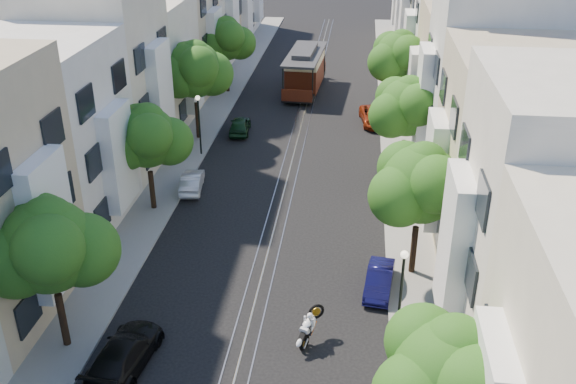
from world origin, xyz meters
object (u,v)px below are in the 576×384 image
(parked_car_e_mid, at_px, (379,280))
(parked_car_e_far, at_px, (375,116))
(tree_e_a, at_px, (451,378))
(tree_w_a, at_px, (50,248))
(tree_e_d, at_px, (400,57))
(tree_w_d, at_px, (226,40))
(parked_car_w_near, at_px, (124,354))
(tree_w_c, at_px, (195,71))
(lamp_west, at_px, (199,116))
(cable_car, at_px, (305,68))
(parked_car_w_far, at_px, (240,125))
(parked_car_w_mid, at_px, (192,182))
(tree_e_b, at_px, (422,186))
(tree_w_b, at_px, (148,139))
(tree_e_c, at_px, (408,109))
(lamp_east, at_px, (402,282))
(sportbike_rider, at_px, (309,326))

(parked_car_e_mid, relative_size, parked_car_e_far, 0.76)
(tree_e_a, relative_size, tree_w_a, 0.94)
(tree_e_d, xyz_separation_m, parked_car_e_far, (-1.66, -1.46, -4.26))
(tree_w_d, xyz_separation_m, parked_car_w_near, (2.74, -34.91, -3.94))
(tree_w_c, bearing_deg, lamp_west, -74.25)
(tree_w_d, xyz_separation_m, cable_car, (6.64, 1.16, -2.56))
(lamp_west, height_order, parked_car_w_far, lamp_west)
(parked_car_e_mid, xyz_separation_m, parked_car_w_mid, (-11.20, 9.30, 0.01))
(tree_e_b, height_order, parked_car_e_mid, tree_e_b)
(tree_e_d, bearing_deg, parked_car_w_far, -158.78)
(tree_w_b, distance_m, lamp_west, 8.22)
(tree_e_c, xyz_separation_m, cable_car, (-7.76, 17.16, -2.56))
(parked_car_w_mid, bearing_deg, lamp_east, 126.12)
(tree_w_a, bearing_deg, sportbike_rider, 7.74)
(tree_e_b, bearing_deg, parked_car_e_mid, -136.52)
(tree_e_b, relative_size, parked_car_e_mid, 1.99)
(tree_w_a, xyz_separation_m, tree_w_c, (0.00, 23.00, 0.34))
(lamp_west, relative_size, cable_car, 0.46)
(tree_w_c, height_order, lamp_east, tree_w_c)
(tree_e_b, bearing_deg, tree_w_a, -154.08)
(parked_car_e_mid, bearing_deg, tree_e_a, -74.08)
(tree_e_d, relative_size, sportbike_rider, 4.19)
(tree_w_d, bearing_deg, tree_w_c, -90.00)
(parked_car_w_mid, bearing_deg, parked_car_e_far, -138.16)
(tree_e_d, relative_size, tree_w_b, 1.09)
(tree_w_d, bearing_deg, tree_e_d, -19.15)
(tree_e_a, relative_size, parked_car_e_mid, 1.87)
(tree_e_d, height_order, parked_car_e_mid, tree_e_d)
(tree_w_a, relative_size, parked_car_w_far, 1.86)
(parked_car_e_mid, distance_m, parked_car_w_near, 11.84)
(cable_car, height_order, parked_car_w_mid, cable_car)
(tree_w_d, bearing_deg, cable_car, 9.91)
(tree_e_b, relative_size, tree_w_c, 0.94)
(tree_w_b, bearing_deg, lamp_east, -36.58)
(lamp_west, bearing_deg, tree_e_a, -61.55)
(lamp_west, height_order, parked_car_w_mid, lamp_west)
(tree_e_d, distance_m, cable_car, 10.30)
(lamp_east, xyz_separation_m, parked_car_w_mid, (-11.90, 12.70, -2.28))
(lamp_east, bearing_deg, parked_car_e_mid, 101.63)
(lamp_east, height_order, sportbike_rider, lamp_east)
(tree_w_d, bearing_deg, parked_car_w_near, -85.51)
(tree_w_a, height_order, cable_car, tree_w_a)
(tree_e_a, height_order, tree_w_a, tree_w_a)
(tree_e_c, distance_m, lamp_west, 13.82)
(tree_w_a, bearing_deg, tree_e_c, 51.34)
(lamp_west, xyz_separation_m, parked_car_w_mid, (0.70, -5.30, -2.28))
(lamp_west, xyz_separation_m, parked_car_e_far, (11.90, 7.52, -2.23))
(tree_w_a, distance_m, tree_w_d, 34.00)
(tree_e_d, relative_size, parked_car_e_mid, 2.04)
(tree_e_c, distance_m, tree_w_c, 15.25)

